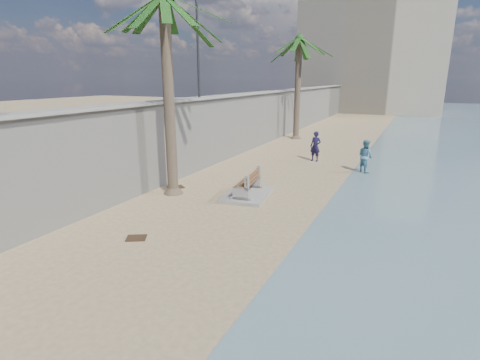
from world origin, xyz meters
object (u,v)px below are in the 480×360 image
(palm_mid, at_px, (164,0))
(person_b, at_px, (365,154))
(person_a, at_px, (316,144))
(bench_far, at_px, (247,186))
(palm_back, at_px, (300,40))

(palm_mid, bearing_deg, person_b, 47.43)
(person_a, height_order, person_b, person_a)
(bench_far, height_order, palm_back, palm_back)
(person_b, bearing_deg, palm_back, -12.57)
(person_a, bearing_deg, palm_mid, -101.29)
(person_b, bearing_deg, bench_far, 101.07)
(palm_mid, xyz_separation_m, person_a, (3.61, 8.48, -6.26))
(person_a, relative_size, person_b, 1.07)
(palm_back, bearing_deg, palm_mid, -90.80)
(bench_far, relative_size, person_a, 1.32)
(palm_mid, bearing_deg, bench_far, 18.30)
(bench_far, bearing_deg, palm_mid, -161.70)
(palm_mid, relative_size, person_b, 4.60)
(palm_back, distance_m, person_b, 12.39)
(palm_back, height_order, person_a, palm_back)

